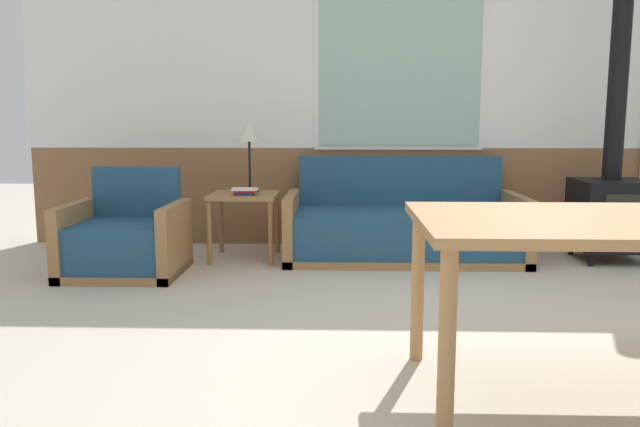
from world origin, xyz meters
The scene contains 8 objects.
ground_plane centered at (0.00, 0.00, 0.00)m, with size 16.00×16.00×0.00m, color beige.
wall_back centered at (-0.02, 2.63, 1.36)m, with size 7.20×0.09×2.70m.
couch centered at (-0.29, 2.06, 0.24)m, with size 1.89×0.88×0.81m.
armchair centered at (-2.37, 1.46, 0.24)m, with size 0.82×0.72×0.77m.
side_table centered at (-1.57, 1.99, 0.45)m, with size 0.54×0.54×0.53m.
table_lamp centered at (-1.54, 2.08, 1.00)m, with size 0.20×0.20×0.59m.
book_stack centered at (-1.55, 1.89, 0.56)m, with size 0.21×0.14×0.06m.
wood_stove centered at (1.37, 2.01, 0.59)m, with size 0.57×0.54×2.41m.
Camera 1 is at (-0.80, -2.98, 1.11)m, focal length 35.00 mm.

